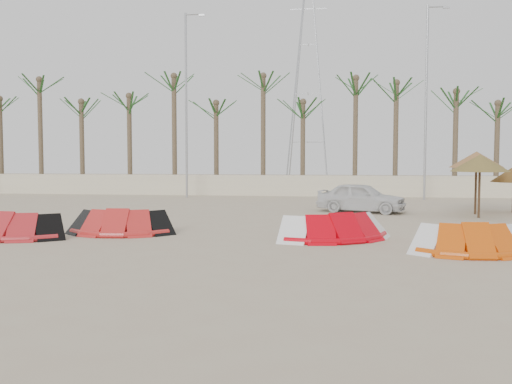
# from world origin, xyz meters

# --- Properties ---
(ground) EXTENTS (120.00, 120.00, 0.00)m
(ground) POSITION_xyz_m (0.00, 0.00, 0.00)
(ground) COLOR tan
(ground) RESTS_ON ground
(boundary_wall) EXTENTS (60.00, 0.30, 1.30)m
(boundary_wall) POSITION_xyz_m (0.00, 22.00, 0.65)
(boundary_wall) COLOR beige
(boundary_wall) RESTS_ON ground
(palm_line) EXTENTS (52.00, 4.00, 7.70)m
(palm_line) POSITION_xyz_m (0.67, 23.50, 6.44)
(palm_line) COLOR brown
(palm_line) RESTS_ON ground
(lamp_b) EXTENTS (1.25, 0.14, 11.00)m
(lamp_b) POSITION_xyz_m (-5.96, 20.00, 5.77)
(lamp_b) COLOR #A5A8AD
(lamp_b) RESTS_ON ground
(lamp_c) EXTENTS (1.25, 0.14, 11.00)m
(lamp_c) POSITION_xyz_m (8.04, 20.00, 5.77)
(lamp_c) COLOR #A5A8AD
(lamp_c) RESTS_ON ground
(pylon) EXTENTS (3.00, 3.00, 14.00)m
(pylon) POSITION_xyz_m (1.00, 28.00, 0.00)
(pylon) COLOR #A5A8AD
(pylon) RESTS_ON ground
(kite_red_left) EXTENTS (3.69, 1.84, 0.90)m
(kite_red_left) POSITION_xyz_m (-7.35, 3.16, 0.42)
(kite_red_left) COLOR red
(kite_red_left) RESTS_ON ground
(kite_red_mid) EXTENTS (3.47, 1.71, 0.90)m
(kite_red_mid) POSITION_xyz_m (-4.24, 4.40, 0.42)
(kite_red_mid) COLOR red
(kite_red_mid) RESTS_ON ground
(kite_red_right) EXTENTS (4.15, 3.02, 0.90)m
(kite_red_right) POSITION_xyz_m (2.74, 4.07, 0.42)
(kite_red_right) COLOR red
(kite_red_right) RESTS_ON ground
(kite_orange) EXTENTS (3.19, 1.68, 0.90)m
(kite_orange) POSITION_xyz_m (6.24, 1.90, 0.42)
(kite_orange) COLOR #D44D09
(kite_orange) RESTS_ON ground
(parasol_left) EXTENTS (2.31, 2.31, 2.74)m
(parasol_left) POSITION_xyz_m (8.88, 12.09, 2.38)
(parasol_left) COLOR #4C331E
(parasol_left) RESTS_ON ground
(parasol_mid) EXTENTS (2.37, 2.37, 2.61)m
(parasol_mid) POSITION_xyz_m (8.66, 10.64, 2.25)
(parasol_mid) COLOR #4C331E
(parasol_mid) RESTS_ON ground
(car) EXTENTS (4.24, 2.75, 1.34)m
(car) POSITION_xyz_m (3.99, 12.35, 0.67)
(car) COLOR silver
(car) RESTS_ON ground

